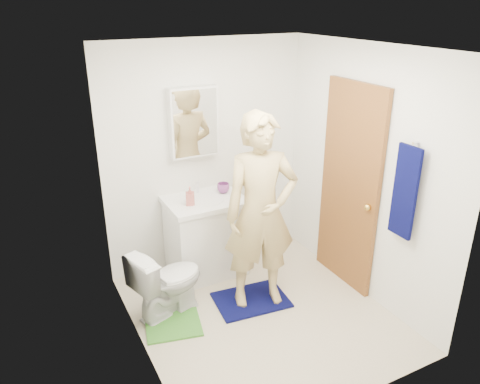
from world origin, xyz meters
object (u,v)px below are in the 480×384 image
object	(u,v)px
vanity_cabinet	(206,238)
toothbrush_cup	(223,188)
toilet	(168,281)
soap_dispenser	(190,196)
towel	(405,192)
medicine_cabinet	(193,122)
man	(261,213)

from	to	relation	value
vanity_cabinet	toothbrush_cup	xyz separation A→B (m)	(0.25, 0.07, 0.50)
toilet	soap_dispenser	world-z (taller)	soap_dispenser
vanity_cabinet	towel	bearing A→B (deg)	-51.53
vanity_cabinet	medicine_cabinet	bearing A→B (deg)	90.00
towel	toothbrush_cup	world-z (taller)	towel
toothbrush_cup	soap_dispenser	bearing A→B (deg)	-162.97
towel	soap_dispenser	bearing A→B (deg)	133.61
medicine_cabinet	toilet	distance (m)	1.57
medicine_cabinet	towel	bearing A→B (deg)	-55.39
man	toothbrush_cup	bearing A→B (deg)	103.70
vanity_cabinet	man	world-z (taller)	man
towel	toilet	world-z (taller)	towel
toilet	soap_dispenser	distance (m)	0.86
medicine_cabinet	soap_dispenser	size ratio (longest dim) A/B	3.75
vanity_cabinet	toothbrush_cup	distance (m)	0.56
toilet	toothbrush_cup	world-z (taller)	toothbrush_cup
toothbrush_cup	man	world-z (taller)	man
toothbrush_cup	vanity_cabinet	bearing A→B (deg)	-164.00
medicine_cabinet	toilet	bearing A→B (deg)	-129.45
toilet	man	world-z (taller)	man
toothbrush_cup	towel	bearing A→B (deg)	-59.00
soap_dispenser	man	xyz separation A→B (m)	(0.42, -0.67, 0.00)
medicine_cabinet	man	world-z (taller)	medicine_cabinet
vanity_cabinet	towel	size ratio (longest dim) A/B	1.00
medicine_cabinet	man	xyz separation A→B (m)	(0.24, -0.95, -0.65)
vanity_cabinet	man	bearing A→B (deg)	-71.74
vanity_cabinet	medicine_cabinet	world-z (taller)	medicine_cabinet
towel	toothbrush_cup	size ratio (longest dim) A/B	6.17
vanity_cabinet	man	xyz separation A→B (m)	(0.24, -0.73, 0.55)
vanity_cabinet	toilet	xyz separation A→B (m)	(-0.60, -0.50, -0.05)
toilet	soap_dispenser	size ratio (longest dim) A/B	3.70
vanity_cabinet	toilet	bearing A→B (deg)	-139.96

